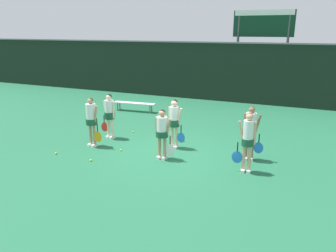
{
  "coord_description": "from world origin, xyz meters",
  "views": [
    {
      "loc": [
        4.15,
        -9.48,
        4.01
      ],
      "look_at": [
        0.02,
        0.02,
        0.94
      ],
      "focal_mm": 35.0,
      "sensor_mm": 36.0,
      "label": 1
    }
  ],
  "objects_px": {
    "scoreboard": "(263,32)",
    "player_0": "(91,118)",
    "tennis_ball_1": "(56,153)",
    "tennis_ball_4": "(133,132)",
    "tennis_ball_0": "(258,147)",
    "tennis_ball_5": "(121,150)",
    "player_3": "(109,112)",
    "player_5": "(251,129)",
    "player_4": "(174,119)",
    "bench_courtside": "(134,104)",
    "tennis_ball_2": "(184,141)",
    "player_1": "(162,130)",
    "player_2": "(248,138)",
    "tennis_ball_3": "(91,160)"
  },
  "relations": [
    {
      "from": "player_1",
      "to": "tennis_ball_5",
      "type": "relative_size",
      "value": 24.63
    },
    {
      "from": "player_0",
      "to": "tennis_ball_5",
      "type": "distance_m",
      "value": 1.53
    },
    {
      "from": "player_5",
      "to": "player_1",
      "type": "bearing_deg",
      "value": -167.44
    },
    {
      "from": "bench_courtside",
      "to": "tennis_ball_1",
      "type": "bearing_deg",
      "value": -90.37
    },
    {
      "from": "tennis_ball_3",
      "to": "tennis_ball_5",
      "type": "relative_size",
      "value": 1.01
    },
    {
      "from": "player_3",
      "to": "tennis_ball_2",
      "type": "distance_m",
      "value": 2.99
    },
    {
      "from": "bench_courtside",
      "to": "tennis_ball_2",
      "type": "bearing_deg",
      "value": -45.4
    },
    {
      "from": "player_2",
      "to": "tennis_ball_5",
      "type": "height_order",
      "value": "player_2"
    },
    {
      "from": "player_2",
      "to": "player_4",
      "type": "xyz_separation_m",
      "value": [
        -2.68,
        1.05,
        -0.02
      ]
    },
    {
      "from": "scoreboard",
      "to": "player_0",
      "type": "relative_size",
      "value": 2.86
    },
    {
      "from": "tennis_ball_2",
      "to": "tennis_ball_5",
      "type": "relative_size",
      "value": 1.06
    },
    {
      "from": "tennis_ball_4",
      "to": "tennis_ball_5",
      "type": "bearing_deg",
      "value": -72.09
    },
    {
      "from": "bench_courtside",
      "to": "player_5",
      "type": "xyz_separation_m",
      "value": [
        6.49,
        -4.2,
        0.65
      ]
    },
    {
      "from": "player_4",
      "to": "tennis_ball_4",
      "type": "relative_size",
      "value": 26.23
    },
    {
      "from": "player_0",
      "to": "tennis_ball_0",
      "type": "height_order",
      "value": "player_0"
    },
    {
      "from": "player_3",
      "to": "tennis_ball_3",
      "type": "height_order",
      "value": "player_3"
    },
    {
      "from": "player_1",
      "to": "player_2",
      "type": "distance_m",
      "value": 2.65
    },
    {
      "from": "player_0",
      "to": "tennis_ball_5",
      "type": "height_order",
      "value": "player_0"
    },
    {
      "from": "player_3",
      "to": "tennis_ball_5",
      "type": "height_order",
      "value": "player_3"
    },
    {
      "from": "player_3",
      "to": "player_5",
      "type": "relative_size",
      "value": 0.97
    },
    {
      "from": "player_0",
      "to": "player_3",
      "type": "height_order",
      "value": "player_0"
    },
    {
      "from": "player_0",
      "to": "player_3",
      "type": "bearing_deg",
      "value": 96.93
    },
    {
      "from": "player_2",
      "to": "tennis_ball_4",
      "type": "distance_m",
      "value": 5.38
    },
    {
      "from": "tennis_ball_2",
      "to": "tennis_ball_0",
      "type": "bearing_deg",
      "value": 8.52
    },
    {
      "from": "tennis_ball_3",
      "to": "tennis_ball_0",
      "type": "bearing_deg",
      "value": 35.64
    },
    {
      "from": "player_1",
      "to": "tennis_ball_4",
      "type": "bearing_deg",
      "value": 138.41
    },
    {
      "from": "player_4",
      "to": "player_1",
      "type": "bearing_deg",
      "value": -82.94
    },
    {
      "from": "player_1",
      "to": "tennis_ball_0",
      "type": "xyz_separation_m",
      "value": [
        2.66,
        2.24,
        -0.93
      ]
    },
    {
      "from": "bench_courtside",
      "to": "tennis_ball_1",
      "type": "height_order",
      "value": "bench_courtside"
    },
    {
      "from": "player_3",
      "to": "tennis_ball_4",
      "type": "relative_size",
      "value": 25.9
    },
    {
      "from": "bench_courtside",
      "to": "tennis_ball_4",
      "type": "relative_size",
      "value": 33.11
    },
    {
      "from": "player_4",
      "to": "tennis_ball_4",
      "type": "bearing_deg",
      "value": 161.36
    },
    {
      "from": "player_0",
      "to": "tennis_ball_1",
      "type": "xyz_separation_m",
      "value": [
        -0.67,
        -1.15,
        -1.0
      ]
    },
    {
      "from": "player_3",
      "to": "player_5",
      "type": "bearing_deg",
      "value": 10.02
    },
    {
      "from": "scoreboard",
      "to": "player_5",
      "type": "height_order",
      "value": "scoreboard"
    },
    {
      "from": "player_5",
      "to": "tennis_ball_1",
      "type": "distance_m",
      "value": 6.42
    },
    {
      "from": "player_4",
      "to": "tennis_ball_1",
      "type": "bearing_deg",
      "value": -142.74
    },
    {
      "from": "tennis_ball_1",
      "to": "tennis_ball_3",
      "type": "height_order",
      "value": "tennis_ball_1"
    },
    {
      "from": "player_2",
      "to": "tennis_ball_4",
      "type": "bearing_deg",
      "value": 149.37
    },
    {
      "from": "scoreboard",
      "to": "tennis_ball_5",
      "type": "height_order",
      "value": "scoreboard"
    },
    {
      "from": "player_3",
      "to": "player_5",
      "type": "distance_m",
      "value": 5.25
    },
    {
      "from": "tennis_ball_4",
      "to": "tennis_ball_5",
      "type": "xyz_separation_m",
      "value": [
        0.64,
        -1.99,
        0.0
      ]
    },
    {
      "from": "player_0",
      "to": "tennis_ball_0",
      "type": "xyz_separation_m",
      "value": [
        5.42,
        2.15,
        -1.0
      ]
    },
    {
      "from": "tennis_ball_4",
      "to": "tennis_ball_2",
      "type": "bearing_deg",
      "value": -5.24
    },
    {
      "from": "player_0",
      "to": "player_1",
      "type": "xyz_separation_m",
      "value": [
        2.76,
        -0.1,
        -0.08
      ]
    },
    {
      "from": "player_4",
      "to": "tennis_ball_2",
      "type": "xyz_separation_m",
      "value": [
        0.07,
        0.75,
        -1.0
      ]
    },
    {
      "from": "player_3",
      "to": "tennis_ball_3",
      "type": "xyz_separation_m",
      "value": [
        0.7,
        -2.21,
        -0.98
      ]
    },
    {
      "from": "player_0",
      "to": "tennis_ball_5",
      "type": "xyz_separation_m",
      "value": [
        1.16,
        -0.03,
        -1.01
      ]
    },
    {
      "from": "tennis_ball_1",
      "to": "tennis_ball_4",
      "type": "xyz_separation_m",
      "value": [
        1.19,
        3.11,
        -0.0
      ]
    },
    {
      "from": "tennis_ball_2",
      "to": "tennis_ball_5",
      "type": "xyz_separation_m",
      "value": [
        -1.63,
        -1.78,
        -0.0
      ]
    }
  ]
}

